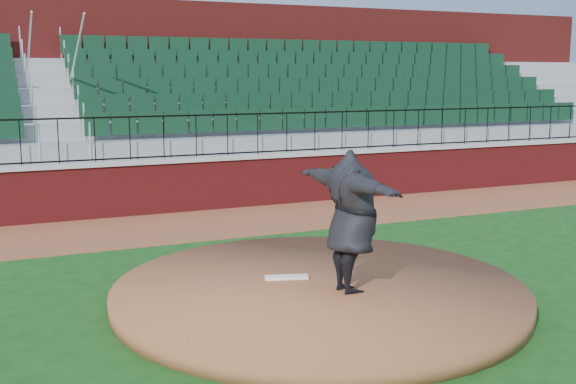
% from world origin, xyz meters
% --- Properties ---
extents(ground, '(90.00, 90.00, 0.00)m').
position_xyz_m(ground, '(0.00, 0.00, 0.00)').
color(ground, '#134212').
rests_on(ground, ground).
extents(warning_track, '(34.00, 3.20, 0.01)m').
position_xyz_m(warning_track, '(0.00, 5.40, 0.01)').
color(warning_track, brown).
rests_on(warning_track, ground).
extents(field_wall, '(34.00, 0.35, 1.20)m').
position_xyz_m(field_wall, '(0.00, 7.00, 0.60)').
color(field_wall, maroon).
rests_on(field_wall, ground).
extents(wall_cap, '(34.00, 0.45, 0.10)m').
position_xyz_m(wall_cap, '(0.00, 7.00, 1.25)').
color(wall_cap, '#B7B7B7').
rests_on(wall_cap, field_wall).
extents(wall_railing, '(34.00, 0.05, 1.00)m').
position_xyz_m(wall_railing, '(0.00, 7.00, 1.80)').
color(wall_railing, black).
rests_on(wall_railing, wall_cap).
extents(seating_stands, '(34.00, 5.10, 4.60)m').
position_xyz_m(seating_stands, '(0.00, 9.72, 2.30)').
color(seating_stands, gray).
rests_on(seating_stands, ground).
extents(concourse_wall, '(34.00, 0.50, 5.50)m').
position_xyz_m(concourse_wall, '(0.00, 12.52, 2.75)').
color(concourse_wall, maroon).
rests_on(concourse_wall, ground).
extents(pitchers_mound, '(6.01, 6.01, 0.25)m').
position_xyz_m(pitchers_mound, '(-0.32, -0.38, 0.12)').
color(pitchers_mound, brown).
rests_on(pitchers_mound, ground).
extents(pitching_rubber, '(0.67, 0.35, 0.04)m').
position_xyz_m(pitching_rubber, '(-0.65, 0.07, 0.27)').
color(pitching_rubber, white).
rests_on(pitching_rubber, pitchers_mound).
extents(pitcher, '(0.82, 2.51, 2.01)m').
position_xyz_m(pitcher, '(-0.07, -0.86, 1.26)').
color(pitcher, black).
rests_on(pitcher, pitchers_mound).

